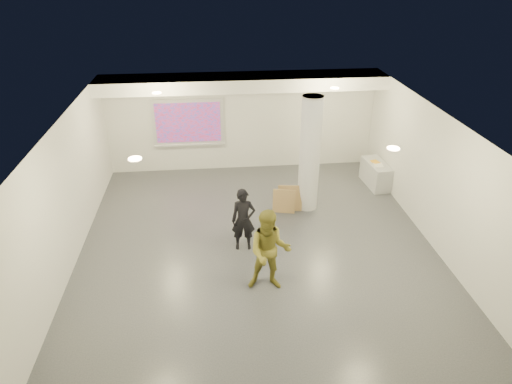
{
  "coord_description": "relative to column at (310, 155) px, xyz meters",
  "views": [
    {
      "loc": [
        -0.92,
        -8.56,
        5.98
      ],
      "look_at": [
        0.0,
        0.4,
        1.25
      ],
      "focal_mm": 32.0,
      "sensor_mm": 36.0,
      "label": 1
    }
  ],
  "objects": [
    {
      "name": "floor",
      "position": [
        -1.5,
        -1.8,
        -1.5
      ],
      "size": [
        8.0,
        9.0,
        0.01
      ],
      "primitive_type": "cube",
      "color": "#36383D",
      "rests_on": "ground"
    },
    {
      "name": "ceiling",
      "position": [
        -1.5,
        -1.8,
        1.5
      ],
      "size": [
        8.0,
        9.0,
        0.01
      ],
      "primitive_type": "cube",
      "color": "white",
      "rests_on": "floor"
    },
    {
      "name": "wall_back",
      "position": [
        -1.5,
        2.7,
        0.0
      ],
      "size": [
        8.0,
        0.01,
        3.0
      ],
      "primitive_type": "cube",
      "color": "silver",
      "rests_on": "floor"
    },
    {
      "name": "wall_front",
      "position": [
        -1.5,
        -6.3,
        0.0
      ],
      "size": [
        8.0,
        0.01,
        3.0
      ],
      "primitive_type": "cube",
      "color": "silver",
      "rests_on": "floor"
    },
    {
      "name": "wall_left",
      "position": [
        -5.5,
        -1.8,
        0.0
      ],
      "size": [
        0.01,
        9.0,
        3.0
      ],
      "primitive_type": "cube",
      "color": "silver",
      "rests_on": "floor"
    },
    {
      "name": "wall_right",
      "position": [
        2.5,
        -1.8,
        0.0
      ],
      "size": [
        0.01,
        9.0,
        3.0
      ],
      "primitive_type": "cube",
      "color": "silver",
      "rests_on": "floor"
    },
    {
      "name": "soffit_band",
      "position": [
        -1.5,
        2.15,
        1.32
      ],
      "size": [
        8.0,
        1.1,
        0.36
      ],
      "primitive_type": "cube",
      "color": "white",
      "rests_on": "ceiling"
    },
    {
      "name": "downlight_nw",
      "position": [
        -3.7,
        0.7,
        1.48
      ],
      "size": [
        0.22,
        0.22,
        0.02
      ],
      "primitive_type": "cylinder",
      "color": "#ECC18C",
      "rests_on": "ceiling"
    },
    {
      "name": "downlight_ne",
      "position": [
        0.7,
        0.7,
        1.48
      ],
      "size": [
        0.22,
        0.22,
        0.02
      ],
      "primitive_type": "cylinder",
      "color": "#ECC18C",
      "rests_on": "ceiling"
    },
    {
      "name": "downlight_sw",
      "position": [
        -3.7,
        -3.3,
        1.48
      ],
      "size": [
        0.22,
        0.22,
        0.02
      ],
      "primitive_type": "cylinder",
      "color": "#ECC18C",
      "rests_on": "ceiling"
    },
    {
      "name": "downlight_se",
      "position": [
        0.7,
        -3.3,
        1.48
      ],
      "size": [
        0.22,
        0.22,
        0.02
      ],
      "primitive_type": "cylinder",
      "color": "#ECC18C",
      "rests_on": "ceiling"
    },
    {
      "name": "column",
      "position": [
        0.0,
        0.0,
        0.0
      ],
      "size": [
        0.52,
        0.52,
        3.0
      ],
      "primitive_type": "cylinder",
      "color": "silver",
      "rests_on": "floor"
    },
    {
      "name": "projection_screen",
      "position": [
        -3.1,
        2.65,
        0.03
      ],
      "size": [
        2.1,
        0.13,
        1.42
      ],
      "color": "silver",
      "rests_on": "wall_back"
    },
    {
      "name": "credenza",
      "position": [
        2.22,
        1.07,
        -1.15
      ],
      "size": [
        0.59,
        1.23,
        0.7
      ],
      "primitive_type": "cube",
      "rotation": [
        0.0,
        0.0,
        0.08
      ],
      "color": "#A2A4A7",
      "rests_on": "floor"
    },
    {
      "name": "papers_stack",
      "position": [
        2.2,
        0.91,
        -0.79
      ],
      "size": [
        0.28,
        0.34,
        0.02
      ],
      "primitive_type": "cube",
      "rotation": [
        0.0,
        0.0,
        -0.13
      ],
      "color": "white",
      "rests_on": "credenza"
    },
    {
      "name": "postit_pad",
      "position": [
        2.18,
        1.11,
        -0.79
      ],
      "size": [
        0.24,
        0.3,
        0.03
      ],
      "primitive_type": "cube",
      "rotation": [
        0.0,
        0.0,
        0.23
      ],
      "color": "gold",
      "rests_on": "credenza"
    },
    {
      "name": "cardboard_back",
      "position": [
        -0.48,
        -0.1,
        -1.16
      ],
      "size": [
        0.64,
        0.29,
        0.67
      ],
      "primitive_type": "cube",
      "rotation": [
        -0.23,
        0.0,
        -0.13
      ],
      "color": "olive",
      "rests_on": "floor"
    },
    {
      "name": "cardboard_front",
      "position": [
        -0.65,
        -0.21,
        -1.19
      ],
      "size": [
        0.59,
        0.29,
        0.63
      ],
      "primitive_type": "cube",
      "rotation": [
        -0.15,
        0.0,
        -0.25
      ],
      "color": "olive",
      "rests_on": "floor"
    },
    {
      "name": "woman",
      "position": [
        -1.81,
        -1.72,
        -0.77
      ],
      "size": [
        0.55,
        0.37,
        1.47
      ],
      "primitive_type": "imported",
      "rotation": [
        0.0,
        0.0,
        -0.03
      ],
      "color": "black",
      "rests_on": "floor"
    },
    {
      "name": "man",
      "position": [
        -1.42,
        -3.15,
        -0.63
      ],
      "size": [
        0.92,
        0.75,
        1.74
      ],
      "primitive_type": "imported",
      "rotation": [
        0.0,
        0.0,
        -0.12
      ],
      "color": "olive",
      "rests_on": "floor"
    }
  ]
}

